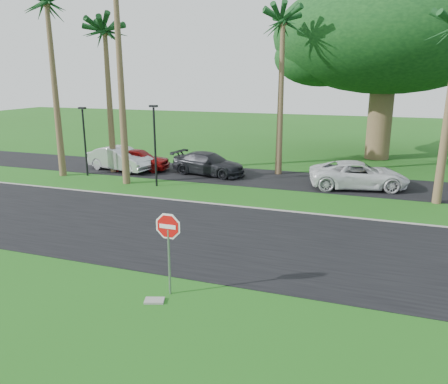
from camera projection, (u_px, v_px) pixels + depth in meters
name	position (u px, v px, depth m)	size (l,w,h in m)	color
ground	(194.00, 253.00, 15.77)	(120.00, 120.00, 0.00)	#1F5916
road	(214.00, 235.00, 17.59)	(120.00, 8.00, 0.02)	black
parking_strip	(273.00, 179.00, 27.16)	(120.00, 5.00, 0.02)	black
curb	(243.00, 207.00, 21.28)	(120.00, 0.12, 0.06)	gray
stop_sign_near	(168.00, 237.00, 12.41)	(1.05, 0.07, 2.62)	gray
palm_left_far	(47.00, 6.00, 25.50)	(5.00, 5.00, 11.50)	brown
palm_left_mid	(105.00, 34.00, 26.90)	(5.00, 5.00, 10.00)	brown
palm_center	(283.00, 25.00, 26.17)	(5.00, 5.00, 10.50)	brown
canopy_tree	(387.00, 37.00, 31.61)	(16.50, 16.50, 13.12)	brown
streetlight_left	(84.00, 137.00, 27.45)	(0.45, 0.25, 4.34)	black
streetlight_right	(155.00, 141.00, 24.74)	(0.45, 0.25, 4.64)	black
car_silver	(121.00, 159.00, 29.34)	(1.67, 4.80, 1.58)	#B1B3B9
car_red	(137.00, 159.00, 29.43)	(1.76, 4.38, 1.49)	maroon
car_dark	(209.00, 164.00, 28.13)	(1.99, 4.90, 1.42)	black
car_minivan	(359.00, 175.00, 24.70)	(2.52, 5.46, 1.52)	silver
utility_slab	(154.00, 301.00, 12.41)	(0.55, 0.35, 0.06)	gray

